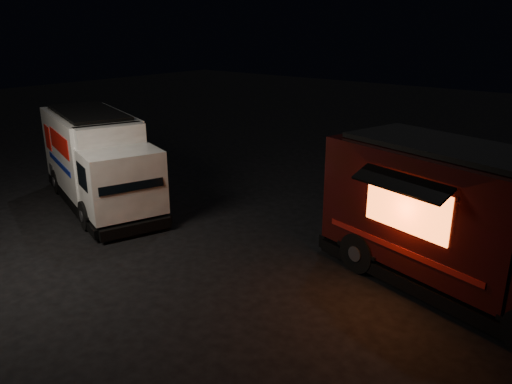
% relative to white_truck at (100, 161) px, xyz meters
% --- Properties ---
extents(ground, '(80.00, 80.00, 0.00)m').
position_rel_white_truck_xyz_m(ground, '(5.49, -0.67, -1.53)').
color(ground, black).
rests_on(ground, ground).
extents(white_truck, '(7.12, 4.33, 3.05)m').
position_rel_white_truck_xyz_m(white_truck, '(0.00, 0.00, 0.00)').
color(white_truck, white).
rests_on(white_truck, ground).
extents(red_truck, '(7.54, 4.32, 3.31)m').
position_rel_white_truck_xyz_m(red_truck, '(11.36, 1.73, 0.13)').
color(red_truck, black).
rests_on(red_truck, ground).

